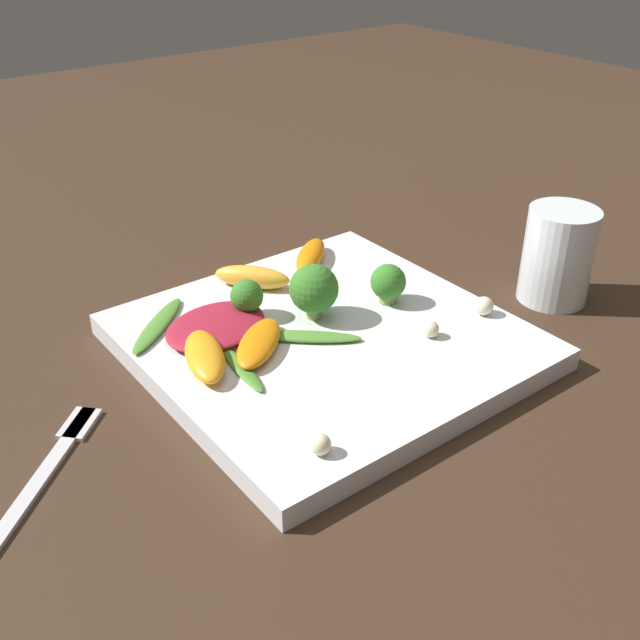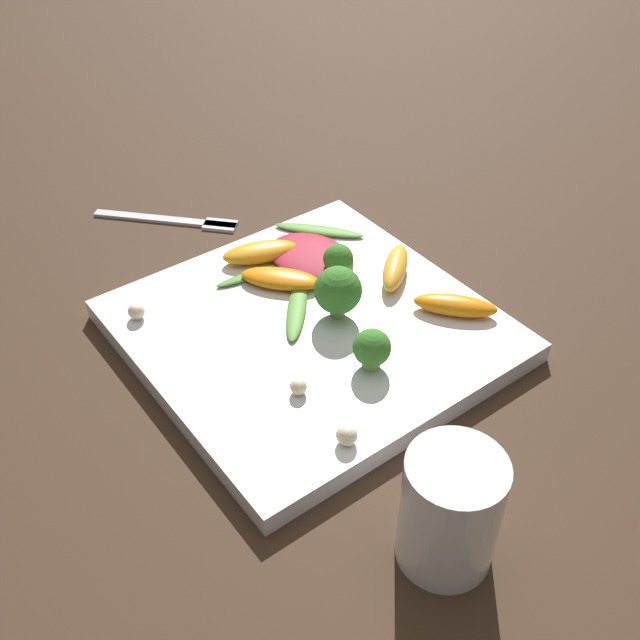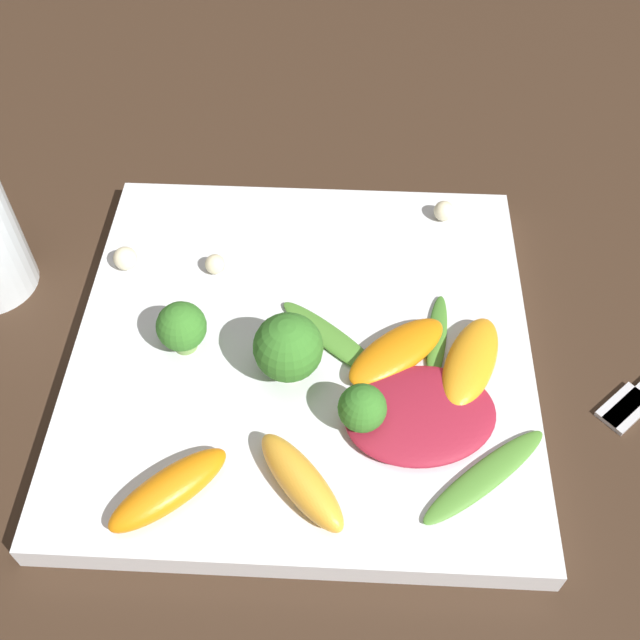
# 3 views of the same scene
# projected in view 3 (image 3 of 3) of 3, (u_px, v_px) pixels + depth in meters

# --- Properties ---
(ground_plane) EXTENTS (2.40, 2.40, 0.00)m
(ground_plane) POSITION_uv_depth(u_px,v_px,m) (303.00, 359.00, 0.51)
(ground_plane) COLOR #382619
(plate) EXTENTS (0.30, 0.30, 0.02)m
(plate) POSITION_uv_depth(u_px,v_px,m) (303.00, 350.00, 0.50)
(plate) COLOR white
(plate) RESTS_ON ground_plane
(radicchio_leaf_0) EXTENTS (0.09, 0.11, 0.01)m
(radicchio_leaf_0) POSITION_uv_depth(u_px,v_px,m) (420.00, 415.00, 0.45)
(radicchio_leaf_0) COLOR maroon
(radicchio_leaf_0) RESTS_ON plate
(orange_segment_0) EXTENTS (0.08, 0.06, 0.02)m
(orange_segment_0) POSITION_uv_depth(u_px,v_px,m) (470.00, 363.00, 0.47)
(orange_segment_0) COLOR orange
(orange_segment_0) RESTS_ON plate
(orange_segment_1) EXTENTS (0.07, 0.08, 0.01)m
(orange_segment_1) POSITION_uv_depth(u_px,v_px,m) (397.00, 351.00, 0.48)
(orange_segment_1) COLOR orange
(orange_segment_1) RESTS_ON plate
(orange_segment_2) EXTENTS (0.07, 0.06, 0.02)m
(orange_segment_2) POSITION_uv_depth(u_px,v_px,m) (301.00, 481.00, 0.42)
(orange_segment_2) COLOR #FCAD33
(orange_segment_2) RESTS_ON plate
(orange_segment_3) EXTENTS (0.07, 0.07, 0.02)m
(orange_segment_3) POSITION_uv_depth(u_px,v_px,m) (169.00, 489.00, 0.42)
(orange_segment_3) COLOR orange
(orange_segment_3) RESTS_ON plate
(broccoli_floret_0) EXTENTS (0.03, 0.03, 0.04)m
(broccoli_floret_0) POSITION_uv_depth(u_px,v_px,m) (362.00, 409.00, 0.44)
(broccoli_floret_0) COLOR #7A9E51
(broccoli_floret_0) RESTS_ON plate
(broccoli_floret_1) EXTENTS (0.03, 0.03, 0.04)m
(broccoli_floret_1) POSITION_uv_depth(u_px,v_px,m) (182.00, 328.00, 0.48)
(broccoli_floret_1) COLOR #7A9E51
(broccoli_floret_1) RESTS_ON plate
(broccoli_floret_2) EXTENTS (0.04, 0.04, 0.05)m
(broccoli_floret_2) POSITION_uv_depth(u_px,v_px,m) (288.00, 348.00, 0.46)
(broccoli_floret_2) COLOR #7A9E51
(broccoli_floret_2) RESTS_ON plate
(arugula_sprig_0) EXTENTS (0.08, 0.08, 0.01)m
(arugula_sprig_0) POSITION_uv_depth(u_px,v_px,m) (485.00, 476.00, 0.43)
(arugula_sprig_0) COLOR #518E33
(arugula_sprig_0) RESTS_ON plate
(arugula_sprig_1) EXTENTS (0.07, 0.08, 0.01)m
(arugula_sprig_1) POSITION_uv_depth(u_px,v_px,m) (334.00, 339.00, 0.49)
(arugula_sprig_1) COLOR #518E33
(arugula_sprig_1) RESTS_ON plate
(arugula_sprig_2) EXTENTS (0.07, 0.02, 0.00)m
(arugula_sprig_2) POSITION_uv_depth(u_px,v_px,m) (437.00, 337.00, 0.50)
(arugula_sprig_2) COLOR #47842D
(arugula_sprig_2) RESTS_ON plate
(macadamia_nut_0) EXTENTS (0.01, 0.01, 0.01)m
(macadamia_nut_0) POSITION_uv_depth(u_px,v_px,m) (215.00, 264.00, 0.53)
(macadamia_nut_0) COLOR beige
(macadamia_nut_0) RESTS_ON plate
(macadamia_nut_1) EXTENTS (0.02, 0.02, 0.02)m
(macadamia_nut_1) POSITION_uv_depth(u_px,v_px,m) (125.00, 258.00, 0.53)
(macadamia_nut_1) COLOR beige
(macadamia_nut_1) RESTS_ON plate
(macadamia_nut_2) EXTENTS (0.02, 0.02, 0.02)m
(macadamia_nut_2) POSITION_uv_depth(u_px,v_px,m) (444.00, 211.00, 0.56)
(macadamia_nut_2) COLOR beige
(macadamia_nut_2) RESTS_ON plate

